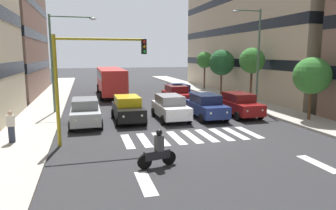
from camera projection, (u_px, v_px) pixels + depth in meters
name	position (u px, v px, depth m)	size (l,w,h in m)	color
ground_plane	(192.00, 137.00, 17.19)	(180.00, 180.00, 0.00)	#2D2D30
sidewalk_left	(324.00, 126.00, 19.50)	(3.09, 90.00, 0.15)	#B2ADA3
sidewalk_right	(18.00, 148.00, 14.86)	(3.09, 90.00, 0.15)	#B2ADA3
building_left_block_0	(267.00, 16.00, 36.65)	(10.45, 27.56, 18.15)	beige
crosswalk_markings	(192.00, 136.00, 17.19)	(7.65, 2.80, 0.01)	silver
lane_arrow_0	(318.00, 164.00, 12.91)	(0.50, 2.20, 0.01)	silver
lane_arrow_1	(146.00, 183.00, 11.00)	(0.50, 2.20, 0.01)	silver
car_0	(239.00, 104.00, 22.80)	(2.02, 4.44, 1.72)	maroon
car_1	(206.00, 106.00, 22.02)	(2.02, 4.44, 1.72)	navy
car_2	(170.00, 107.00, 21.54)	(2.02, 4.44, 1.72)	silver
car_3	(128.00, 109.00, 20.98)	(2.02, 4.44, 1.72)	black
car_4	(85.00, 112.00, 19.82)	(2.02, 4.44, 1.72)	#B2B7BC
car_row2_0	(179.00, 93.00, 29.45)	(2.02, 4.44, 1.72)	navy
car_row2_1	(177.00, 95.00, 28.23)	(2.02, 4.44, 1.72)	maroon
bus_behind_traffic	(111.00, 79.00, 33.79)	(2.78, 10.50, 3.00)	red
motorcycle_with_rider	(158.00, 152.00, 12.48)	(1.68, 0.46, 1.57)	black
traffic_light_gantry	(84.00, 72.00, 15.14)	(4.57, 0.36, 5.50)	#AD991E
street_lamp_left	(255.00, 50.00, 24.62)	(2.48, 0.28, 7.94)	#4C6B56
street_lamp_right	(59.00, 53.00, 23.13)	(3.49, 0.28, 7.34)	#4C6B56
street_tree_0	(312.00, 76.00, 20.54)	(2.47, 2.47, 4.23)	#513823
street_tree_1	(252.00, 61.00, 27.51)	(2.29, 2.29, 4.99)	#513823
street_tree_2	(222.00, 63.00, 33.57)	(2.79, 2.79, 4.90)	#513823
street_tree_3	(205.00, 60.00, 39.01)	(2.06, 2.06, 4.71)	#513823
pedestrian_waiting	(11.00, 126.00, 15.39)	(0.36, 0.24, 1.63)	#2D3347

